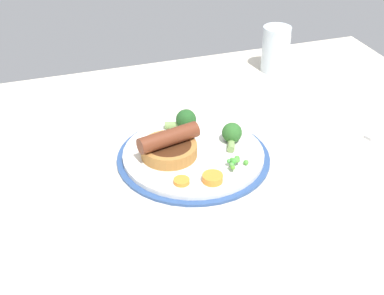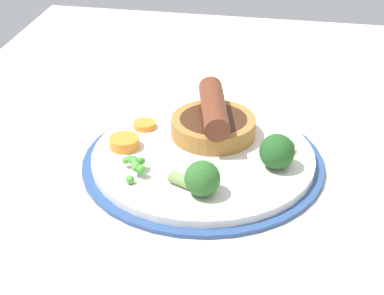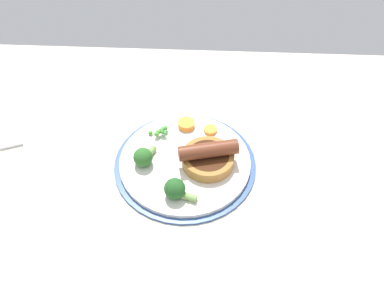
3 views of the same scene
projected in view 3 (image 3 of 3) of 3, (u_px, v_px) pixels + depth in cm
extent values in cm
cube|color=beige|center=(162.00, 177.00, 82.84)|extent=(110.00, 80.00, 3.00)
cylinder|color=#2D4C84|center=(185.00, 164.00, 82.84)|extent=(27.38, 27.38, 0.50)
cylinder|color=silver|center=(185.00, 162.00, 82.51)|extent=(25.19, 25.19, 1.40)
cylinder|color=#AD7538|center=(208.00, 159.00, 80.71)|extent=(9.94, 9.94, 2.22)
cylinder|color=#472614|center=(208.00, 156.00, 80.00)|extent=(7.95, 7.95, 0.30)
cylinder|color=brown|center=(208.00, 150.00, 78.82)|extent=(11.47, 5.32, 2.86)
sphere|color=green|center=(157.00, 132.00, 85.63)|extent=(0.73, 0.73, 0.73)
sphere|color=#4FA442|center=(163.00, 128.00, 86.20)|extent=(0.89, 0.89, 0.89)
sphere|color=green|center=(166.00, 133.00, 85.36)|extent=(0.80, 0.80, 0.80)
sphere|color=green|center=(163.00, 130.00, 85.61)|extent=(0.90, 0.90, 0.90)
sphere|color=#539F2D|center=(166.00, 127.00, 86.67)|extent=(0.80, 0.80, 0.80)
sphere|color=green|center=(162.00, 129.00, 85.68)|extent=(0.94, 0.94, 0.94)
sphere|color=green|center=(157.00, 134.00, 85.20)|extent=(1.00, 1.00, 1.00)
sphere|color=#53A143|center=(161.00, 130.00, 85.49)|extent=(0.86, 0.86, 0.86)
sphere|color=#50A638|center=(159.00, 132.00, 85.45)|extent=(0.84, 0.84, 0.84)
sphere|color=green|center=(162.00, 132.00, 85.29)|extent=(0.83, 0.83, 0.83)
sphere|color=#57A13C|center=(160.00, 131.00, 85.60)|extent=(0.75, 0.75, 0.75)
sphere|color=#4C9E38|center=(151.00, 133.00, 86.23)|extent=(0.92, 0.92, 0.92)
sphere|color=#235623|center=(175.00, 189.00, 75.07)|extent=(3.86, 3.86, 3.86)
cylinder|color=#7A9E56|center=(189.00, 197.00, 75.41)|extent=(3.19, 2.15, 1.35)
sphere|color=#2D6628|center=(143.00, 157.00, 80.05)|extent=(3.69, 3.69, 3.69)
cylinder|color=#7A9E56|center=(150.00, 153.00, 82.43)|extent=(2.32, 3.07, 1.29)
cylinder|color=orange|center=(186.00, 124.00, 87.64)|extent=(4.19, 4.19, 1.23)
cylinder|color=orange|center=(210.00, 130.00, 86.92)|extent=(3.15, 3.15, 0.71)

